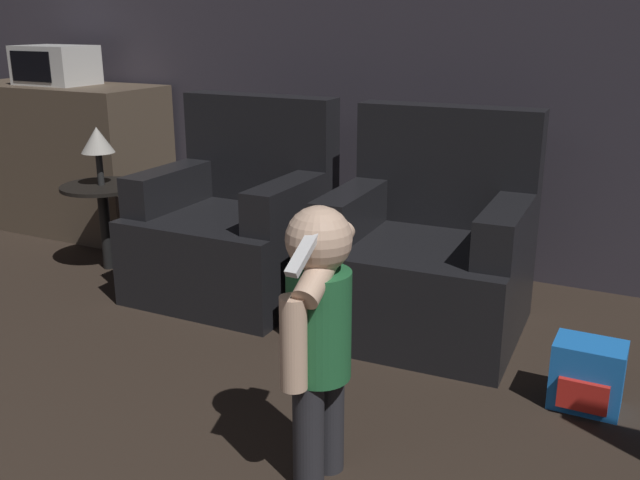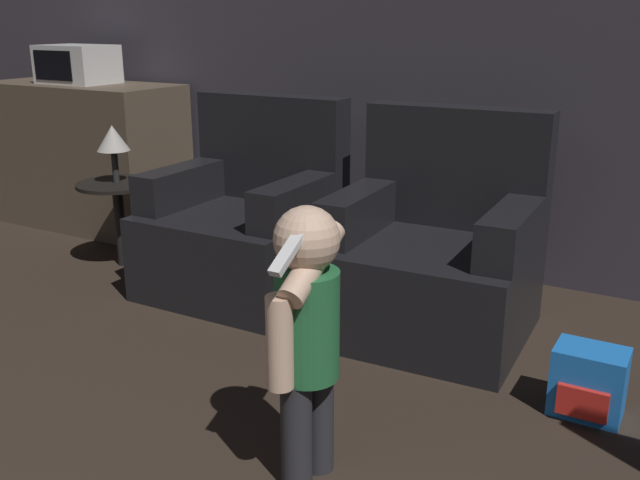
{
  "view_description": "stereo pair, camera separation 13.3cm",
  "coord_description": "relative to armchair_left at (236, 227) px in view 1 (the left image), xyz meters",
  "views": [
    {
      "loc": [
        1.21,
        0.72,
        1.37
      ],
      "look_at": [
        0.05,
        3.01,
        0.57
      ],
      "focal_mm": 40.0,
      "sensor_mm": 36.0,
      "label": 1
    },
    {
      "loc": [
        1.33,
        0.78,
        1.37
      ],
      "look_at": [
        0.05,
        3.01,
        0.57
      ],
      "focal_mm": 40.0,
      "sensor_mm": 36.0,
      "label": 2
    }
  ],
  "objects": [
    {
      "name": "kitchen_counter",
      "position": [
        -1.66,
        0.48,
        0.14
      ],
      "size": [
        1.36,
        0.59,
        0.95
      ],
      "color": "brown",
      "rests_on": "ground_plane"
    },
    {
      "name": "person_toddler",
      "position": [
        1.11,
        -1.25,
        0.18
      ],
      "size": [
        0.19,
        0.34,
        0.87
      ],
      "rotation": [
        0.0,
        0.0,
        -1.73
      ],
      "color": "#28282D",
      "rests_on": "ground_plane"
    },
    {
      "name": "armchair_right",
      "position": [
        1.03,
        -0.0,
        0.0
      ],
      "size": [
        0.88,
        0.83,
        0.99
      ],
      "rotation": [
        0.0,
        0.0,
        0.04
      ],
      "color": "black",
      "rests_on": "ground_plane"
    },
    {
      "name": "lamp",
      "position": [
        -0.84,
        -0.06,
        0.39
      ],
      "size": [
        0.18,
        0.18,
        0.32
      ],
      "color": "#262626",
      "rests_on": "side_table"
    },
    {
      "name": "side_table",
      "position": [
        -0.84,
        -0.06,
        0.07
      ],
      "size": [
        0.45,
        0.45,
        0.49
      ],
      "color": "black",
      "rests_on": "ground_plane"
    },
    {
      "name": "armchair_left",
      "position": [
        0.0,
        0.0,
        0.0
      ],
      "size": [
        0.86,
        0.81,
        0.99
      ],
      "rotation": [
        0.0,
        0.0,
        0.01
      ],
      "color": "black",
      "rests_on": "ground_plane"
    },
    {
      "name": "microwave",
      "position": [
        -1.66,
        0.48,
        0.74
      ],
      "size": [
        0.47,
        0.34,
        0.24
      ],
      "color": "silver",
      "rests_on": "kitchen_counter"
    },
    {
      "name": "wall_back",
      "position": [
        0.76,
        0.84,
        0.96
      ],
      "size": [
        8.4,
        0.05,
        2.6
      ],
      "color": "#3D3842",
      "rests_on": "ground_plane"
    },
    {
      "name": "toy_backpack",
      "position": [
        1.79,
        -0.43,
        -0.21
      ],
      "size": [
        0.25,
        0.2,
        0.25
      ],
      "color": "blue",
      "rests_on": "ground_plane"
    }
  ]
}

